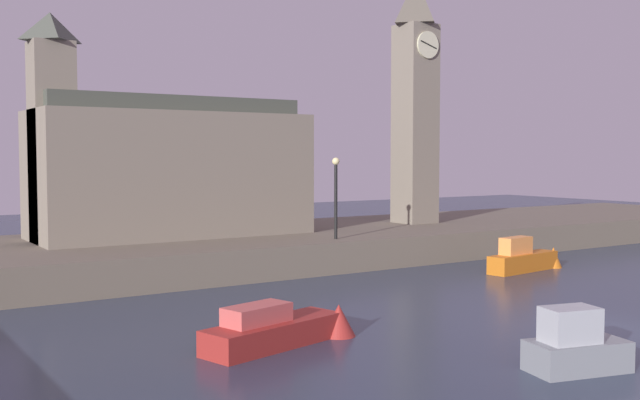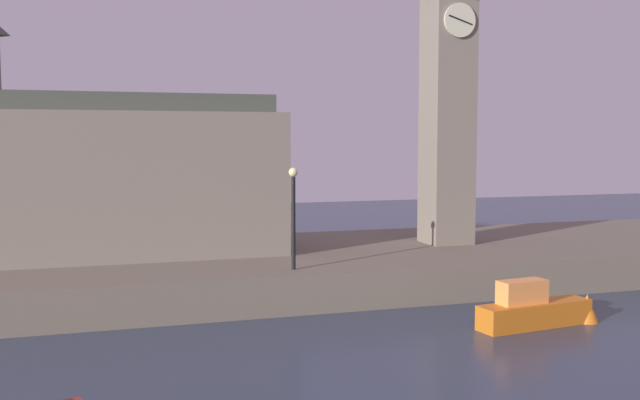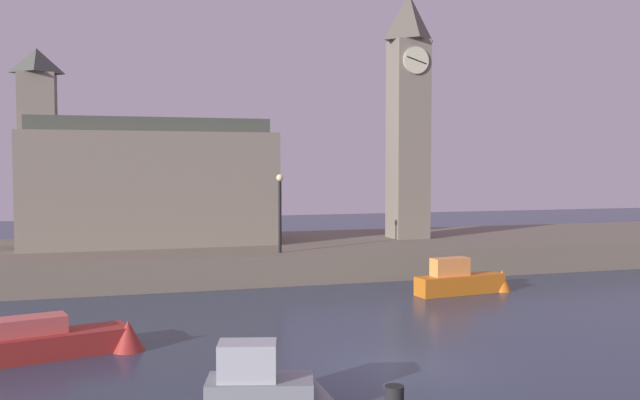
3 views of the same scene
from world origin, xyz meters
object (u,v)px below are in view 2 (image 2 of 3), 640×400
streetlamp (293,206)px  parliament_hall (115,175)px  clock_tower (448,86)px  boat_patrol_orange (541,310)px

streetlamp → parliament_hall: bearing=137.7°
clock_tower → parliament_hall: 15.96m
boat_patrol_orange → streetlamp: bearing=144.6°
parliament_hall → clock_tower: bearing=-4.1°
parliament_hall → streetlamp: size_ratio=3.44×
parliament_hall → boat_patrol_orange: (13.92, -11.17, -4.39)m
clock_tower → streetlamp: bearing=-152.2°
clock_tower → boat_patrol_orange: size_ratio=2.98×
parliament_hall → streetlamp: bearing=-42.3°
parliament_hall → boat_patrol_orange: 18.37m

